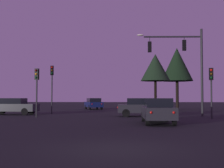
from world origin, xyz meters
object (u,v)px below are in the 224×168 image
(tree_behind_sign, at_px, (155,68))
(tree_left_far, at_px, (177,65))
(car_far_lane, at_px, (94,103))
(traffic_signal_mast_arm, at_px, (184,57))
(traffic_light_corner_left, at_px, (37,82))
(traffic_light_median, at_px, (52,80))
(car_nearside_lane, at_px, (158,110))
(car_crossing_right, at_px, (13,106))
(car_crossing_left, at_px, (141,107))
(traffic_light_corner_right, at_px, (211,82))

(tree_behind_sign, bearing_deg, tree_left_far, 66.63)
(tree_behind_sign, bearing_deg, car_far_lane, 135.10)
(traffic_signal_mast_arm, distance_m, traffic_light_corner_left, 12.39)
(traffic_light_corner_left, height_order, traffic_light_median, traffic_light_median)
(traffic_light_corner_left, bearing_deg, traffic_signal_mast_arm, 9.36)
(car_nearside_lane, height_order, car_crossing_right, same)
(car_nearside_lane, bearing_deg, traffic_light_median, 131.42)
(traffic_light_median, bearing_deg, car_crossing_left, -20.78)
(tree_left_far, bearing_deg, car_crossing_left, -108.57)
(traffic_light_corner_right, distance_m, tree_behind_sign, 11.58)
(traffic_signal_mast_arm, relative_size, car_crossing_left, 1.83)
(traffic_light_corner_right, distance_m, tree_left_far, 19.88)
(car_crossing_left, distance_m, car_far_lane, 16.84)
(traffic_signal_mast_arm, height_order, traffic_light_median, traffic_signal_mast_arm)
(traffic_light_median, bearing_deg, traffic_signal_mast_arm, -13.82)
(traffic_signal_mast_arm, xyz_separation_m, car_nearside_lane, (-2.97, -7.31, -4.17))
(car_far_lane, bearing_deg, traffic_light_corner_left, -98.41)
(tree_behind_sign, bearing_deg, car_crossing_right, -156.21)
(traffic_signal_mast_arm, relative_size, tree_behind_sign, 1.15)
(car_crossing_left, bearing_deg, traffic_light_median, 159.22)
(car_nearside_lane, bearing_deg, car_far_lane, 105.75)
(car_nearside_lane, bearing_deg, tree_left_far, 78.26)
(tree_left_far, bearing_deg, traffic_light_median, -135.85)
(traffic_light_corner_left, bearing_deg, car_nearside_lane, -30.47)
(tree_left_far, bearing_deg, traffic_signal_mast_arm, -96.86)
(tree_left_far, bearing_deg, traffic_light_corner_right, -91.71)
(traffic_light_corner_right, bearing_deg, car_crossing_left, 151.27)
(tree_behind_sign, bearing_deg, traffic_signal_mast_arm, -77.62)
(traffic_light_corner_left, bearing_deg, car_crossing_right, 131.03)
(traffic_light_corner_right, xyz_separation_m, tree_left_far, (0.59, 19.57, 3.45))
(traffic_light_corner_right, relative_size, traffic_light_median, 0.81)
(car_nearside_lane, bearing_deg, car_crossing_left, 95.46)
(car_nearside_lane, xyz_separation_m, car_crossing_left, (-0.68, 7.09, -0.00))
(car_nearside_lane, distance_m, car_crossing_right, 15.48)
(traffic_signal_mast_arm, relative_size, car_far_lane, 1.71)
(traffic_light_corner_left, height_order, car_nearside_lane, traffic_light_corner_left)
(car_far_lane, bearing_deg, tree_behind_sign, -44.90)
(car_crossing_right, height_order, car_far_lane, same)
(traffic_light_corner_left, xyz_separation_m, car_crossing_left, (8.38, 1.76, -1.98))
(traffic_signal_mast_arm, bearing_deg, tree_behind_sign, 102.38)
(car_nearside_lane, xyz_separation_m, car_far_lane, (-6.46, 22.90, -0.00))
(traffic_light_median, xyz_separation_m, car_crossing_left, (8.38, -3.18, -2.47))
(traffic_signal_mast_arm, height_order, tree_behind_sign, traffic_signal_mast_arm)
(car_crossing_right, bearing_deg, car_far_lane, 66.40)
(car_far_lane, xyz_separation_m, tree_left_far, (11.43, 0.99, 5.34))
(car_crossing_left, height_order, tree_left_far, tree_left_far)
(tree_behind_sign, bearing_deg, car_crossing_left, -103.17)
(traffic_light_corner_right, xyz_separation_m, car_nearside_lane, (-4.38, -4.32, -1.89))
(car_far_lane, bearing_deg, car_nearside_lane, -74.25)
(traffic_light_corner_left, relative_size, car_nearside_lane, 0.83)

